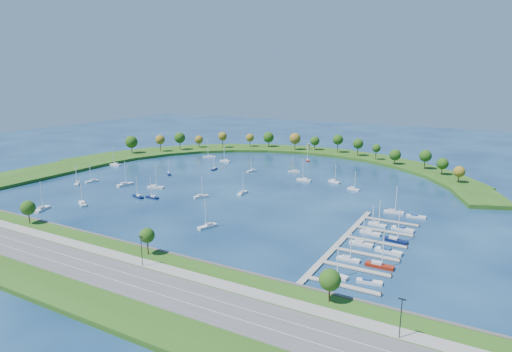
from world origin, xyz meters
The scene contains 40 objects.
ground centered at (0.00, 0.00, 0.00)m, with size 700.00×700.00×0.00m, color #071F43.
south_shoreline centered at (0.03, -122.88, 1.00)m, with size 420.00×43.10×11.60m.
breakwater centered at (-46.33, 48.72, 0.99)m, with size 286.74×247.64×2.00m.
breakwater_trees centered at (-22.42, 86.13, 10.56)m, with size 239.70×92.08×14.43m.
harbor_tower centered at (-8.72, 118.21, 4.34)m, with size 2.60×2.60×4.57m.
dock_system centered at (85.30, -61.00, 0.35)m, with size 24.28×82.00×1.60m.
moored_boat_0 centered at (45.12, 27.54, 0.89)m, with size 8.07×4.94×11.49m.
moored_boat_1 centered at (59.94, 16.64, 0.87)m, with size 7.45×3.92×10.55m.
moored_boat_2 centered at (-53.56, -3.56, 0.86)m, with size 6.43×5.97×10.09m.
moored_boat_3 centered at (-56.27, -90.10, 0.96)m, with size 5.63×9.63×13.67m.
moored_boat_4 centered at (-104.90, -0.04, 0.96)m, with size 9.49×3.27×13.71m.
moored_boat_5 centered at (-4.35, -36.28, 0.90)m, with size 5.96×7.92×11.62m.
moored_boat_6 centered at (24.76, -71.83, 0.92)m, with size 5.10×8.84×12.54m.
moored_boat_7 centered at (-82.84, -49.15, 0.90)m, with size 6.96×7.44×11.72m.
moored_boat_8 centered at (-37.66, -33.77, 0.94)m, with size 9.28×5.97×13.27m.
moored_boat_9 centered at (-36.19, 21.90, 0.85)m, with size 2.88×6.98×9.96m.
moored_boat_10 centered at (-11.97, 30.02, 0.87)m, with size 4.64×7.33×10.46m.
moored_boat_11 centered at (-46.91, -75.08, 0.95)m, with size 9.09×6.84×13.34m.
moored_boat_12 centered at (28.04, 22.67, 0.94)m, with size 9.03×3.17×13.02m.
moored_boat_13 centered at (-45.26, 49.09, 0.91)m, with size 8.21×2.46×12.00m.
moored_boat_14 centered at (-25.29, -49.77, 0.88)m, with size 7.44×2.23×10.88m.
moored_boat_15 centered at (-80.28, -40.85, 0.88)m, with size 4.06×7.70×10.90m.
moored_boat_16 centered at (10.71, -20.08, 0.90)m, with size 2.72×8.25×11.96m.
moored_boat_17 centered at (-64.25, 56.00, 0.97)m, with size 9.63×7.16×14.09m.
moored_boat_18 centered at (13.38, 40.73, 0.89)m, with size 7.79×5.76×11.39m.
moored_boat_19 centered at (6.35, 80.45, 0.86)m, with size 5.44×6.78×10.11m.
moored_boat_20 centered at (-32.72, -52.20, 0.89)m, with size 8.17×4.37×11.56m.
moored_boat_21 centered at (-57.08, -37.41, 0.97)m, with size 4.46×9.95×14.13m.
docked_boat_0 centered at (85.52, -88.94, 0.91)m, with size 8.54×3.63×12.16m.
docked_boat_1 centered at (95.99, -88.11, 0.57)m, with size 7.91×3.34×1.56m.
docked_boat_2 centered at (85.53, -75.30, 0.89)m, with size 7.88×2.43×11.49m.
docked_boat_3 centered at (96.00, -75.40, 0.95)m, with size 9.23×2.64×13.55m.
docked_boat_4 centered at (85.51, -59.73, 0.93)m, with size 8.74×2.67×12.75m.
docked_boat_5 centered at (95.96, -61.90, 0.71)m, with size 9.76×3.80×1.94m.
docked_boat_6 centered at (85.52, -46.57, 0.91)m, with size 8.44×3.13×12.13m.
docked_boat_7 centered at (96.01, -50.12, 0.94)m, with size 9.15×3.80×13.05m.
docked_boat_8 centered at (85.53, -35.25, 0.88)m, with size 7.84×3.17×11.20m.
docked_boat_9 centered at (95.97, -36.14, 0.67)m, with size 9.23×3.81×1.83m.
docked_boat_10 centered at (87.91, -14.97, 0.93)m, with size 8.94×3.84×12.72m.
docked_boat_11 centered at (97.88, -16.48, 0.61)m, with size 8.30×3.11×1.65m.
Camera 1 is at (124.14, -209.16, 61.36)m, focal length 30.22 mm.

